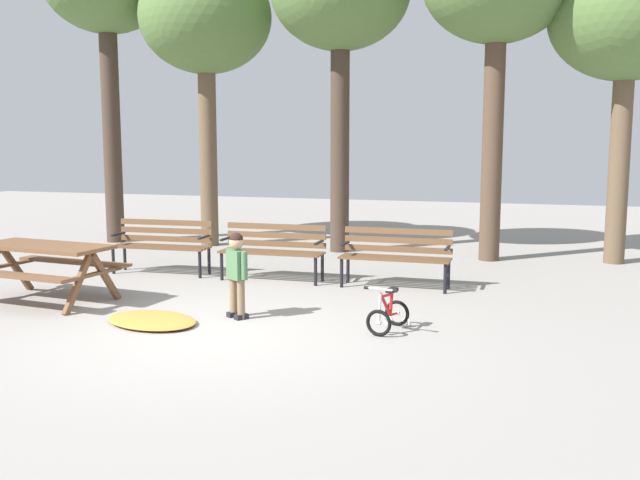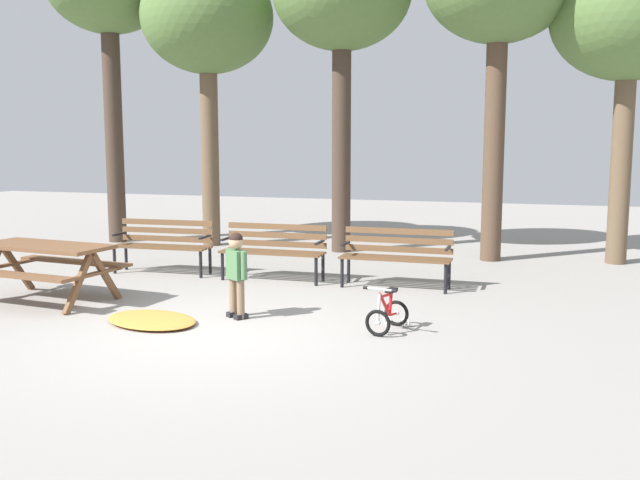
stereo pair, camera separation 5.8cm
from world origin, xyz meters
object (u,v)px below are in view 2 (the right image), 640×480
at_px(child_standing, 236,268).
at_px(kids_bicycle, 388,314).
at_px(park_bench_left, 274,247).
at_px(park_bench_far_left, 164,242).
at_px(park_bench_right, 397,253).
at_px(picnic_table, 45,257).

bearing_deg(child_standing, kids_bicycle, -1.55).
bearing_deg(child_standing, park_bench_left, 100.28).
bearing_deg(park_bench_far_left, kids_bicycle, -30.06).
bearing_deg(park_bench_far_left, park_bench_right, -0.04).
distance_m(park_bench_left, park_bench_right, 1.90).
relative_size(park_bench_far_left, park_bench_left, 1.01).
bearing_deg(park_bench_far_left, park_bench_left, -0.31).
relative_size(picnic_table, kids_bicycle, 3.18).
relative_size(child_standing, kids_bicycle, 1.71).
xyz_separation_m(picnic_table, park_bench_left, (2.36, 2.29, -0.08)).
bearing_deg(park_bench_left, child_standing, -79.72).
distance_m(park_bench_far_left, kids_bicycle, 4.86).
relative_size(park_bench_far_left, kids_bicycle, 2.66).
bearing_deg(child_standing, picnic_table, 178.35).
bearing_deg(kids_bicycle, park_bench_right, 99.15).
bearing_deg(picnic_table, child_standing, -1.65).
distance_m(child_standing, kids_bicycle, 1.91).
xyz_separation_m(park_bench_left, kids_bicycle, (2.29, -2.42, -0.31)).
relative_size(picnic_table, park_bench_left, 1.21).
bearing_deg(kids_bicycle, park_bench_left, 133.47).
bearing_deg(child_standing, park_bench_right, 58.21).
distance_m(park_bench_far_left, child_standing, 3.33).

